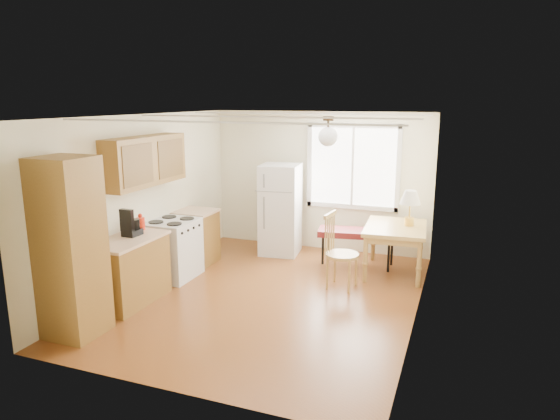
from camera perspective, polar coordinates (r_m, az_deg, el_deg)
The scene contains 11 objects.
room_shell at distance 6.76m, azimuth -1.30°, elevation 0.05°, with size 4.60×5.60×2.62m.
kitchen_run at distance 7.14m, azimuth -16.13°, elevation -3.14°, with size 0.65×3.40×2.20m.
window_unit at distance 8.87m, azimuth 8.32°, elevation 4.92°, with size 1.64×0.05×1.51m.
pendant_light at distance 6.77m, azimuth 5.51°, elevation 8.47°, with size 0.26×0.26×0.40m.
refrigerator at distance 8.82m, azimuth 0.03°, elevation 0.06°, with size 0.73×0.73×1.60m.
bench at distance 8.35m, azimuth 8.88°, elevation -2.71°, with size 1.36×0.68×0.60m.
dining_table at distance 8.04m, azimuth 13.05°, elevation -2.50°, with size 1.01×1.29×0.77m.
chair at distance 7.31m, azimuth 6.37°, elevation -3.99°, with size 0.49×0.49×1.11m.
table_lamp at distance 8.01m, azimuth 14.67°, elevation 1.10°, with size 0.32×0.32×0.56m.
coffee_maker at distance 7.03m, azimuth -16.67°, elevation -1.74°, with size 0.20×0.26×0.38m.
kettle at distance 7.34m, azimuth -15.65°, elevation -1.44°, with size 0.12×0.12×0.23m.
Camera 1 is at (2.46, -6.11, 2.73)m, focal length 32.00 mm.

